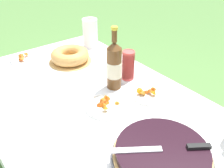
{
  "coord_description": "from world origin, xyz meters",
  "views": [
    {
      "loc": [
        0.93,
        -0.56,
        1.44
      ],
      "look_at": [
        0.04,
        0.13,
        0.74
      ],
      "focal_mm": 40.0,
      "sensor_mm": 36.0,
      "label": 1
    }
  ],
  "objects": [
    {
      "name": "cider_bottle_amber",
      "position": [
        -0.01,
        0.18,
        0.82
      ],
      "size": [
        0.08,
        0.08,
        0.35
      ],
      "color": "brown",
      "rests_on": "tablecloth"
    },
    {
      "name": "garden_table",
      "position": [
        0.0,
        0.0,
        0.62
      ],
      "size": [
        1.56,
        0.97,
        0.68
      ],
      "color": "brown",
      "rests_on": "ground_plane"
    },
    {
      "name": "snack_plate_left",
      "position": [
        0.17,
        0.28,
        0.7
      ],
      "size": [
        0.22,
        0.22,
        0.05
      ],
      "color": "white",
      "rests_on": "tablecloth"
    },
    {
      "name": "snack_plate_right",
      "position": [
        -0.63,
        -0.1,
        0.7
      ],
      "size": [
        0.2,
        0.2,
        0.05
      ],
      "color": "white",
      "rests_on": "tablecloth"
    },
    {
      "name": "bundt_cake",
      "position": [
        -0.43,
        0.14,
        0.73
      ],
      "size": [
        0.28,
        0.28,
        0.09
      ],
      "color": "tan",
      "rests_on": "tablecloth"
    },
    {
      "name": "cup_stack",
      "position": [
        -0.03,
        0.3,
        0.77
      ],
      "size": [
        0.07,
        0.07,
        0.18
      ],
      "color": "#E04C47",
      "rests_on": "tablecloth"
    },
    {
      "name": "snack_plate_far",
      "position": [
        0.12,
        0.03,
        0.7
      ],
      "size": [
        0.21,
        0.21,
        0.05
      ],
      "color": "white",
      "rests_on": "tablecloth"
    },
    {
      "name": "tablecloth",
      "position": [
        0.0,
        0.0,
        0.67
      ],
      "size": [
        1.57,
        0.98,
        0.1
      ],
      "color": "white",
      "rests_on": "garden_table"
    },
    {
      "name": "paper_towel_roll",
      "position": [
        -0.57,
        0.39,
        0.79
      ],
      "size": [
        0.11,
        0.11,
        0.21
      ],
      "color": "white",
      "rests_on": "tablecloth"
    },
    {
      "name": "serving_knife",
      "position": [
        0.53,
        0.02,
        0.75
      ],
      "size": [
        0.23,
        0.32,
        0.01
      ],
      "rotation": [
        0.0,
        0.0,
        4.11
      ],
      "color": "silver",
      "rests_on": "berry_tart"
    },
    {
      "name": "berry_tart",
      "position": [
        0.52,
        -0.0,
        0.71
      ],
      "size": [
        0.39,
        0.39,
        0.06
      ],
      "color": "#38383D",
      "rests_on": "tablecloth"
    }
  ]
}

